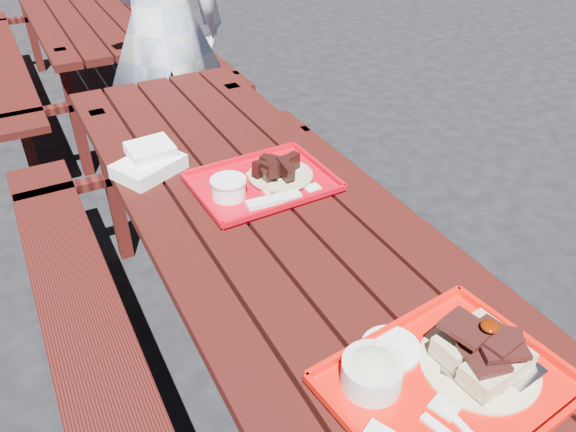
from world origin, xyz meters
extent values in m
plane|color=black|center=(0.00, 0.00, 0.00)|extent=(60.00, 60.00, 0.00)
cube|color=#3A100B|center=(-0.30, 0.00, 0.73)|extent=(0.14, 2.40, 0.04)
cube|color=#3A100B|center=(-0.15, 0.00, 0.73)|extent=(0.14, 2.40, 0.04)
cube|color=#3A100B|center=(0.00, 0.00, 0.73)|extent=(0.14, 2.40, 0.04)
cube|color=#3A100B|center=(0.15, 0.00, 0.73)|extent=(0.14, 2.40, 0.04)
cube|color=#3A100B|center=(0.30, 0.00, 0.73)|extent=(0.14, 2.40, 0.04)
cube|color=#3A100B|center=(-0.58, 0.00, 0.43)|extent=(0.25, 2.40, 0.04)
cube|color=#3A100B|center=(-0.58, 0.84, 0.21)|extent=(0.06, 0.06, 0.42)
cube|color=#3A100B|center=(0.58, 0.00, 0.43)|extent=(0.25, 2.40, 0.04)
cube|color=#3A100B|center=(0.58, 0.84, 0.21)|extent=(0.06, 0.06, 0.42)
cube|color=#3A100B|center=(-0.30, 0.96, 0.38)|extent=(0.06, 0.06, 0.75)
cube|color=#3A100B|center=(0.30, 0.96, 0.38)|extent=(0.06, 0.06, 0.75)
cube|color=#3A100B|center=(0.00, 0.96, 0.43)|extent=(1.40, 0.06, 0.04)
cube|color=#3A100B|center=(-0.30, 2.80, 0.73)|extent=(0.14, 2.40, 0.04)
cube|color=#3A100B|center=(-0.15, 2.80, 0.73)|extent=(0.14, 2.40, 0.04)
cube|color=#3A100B|center=(0.00, 2.80, 0.73)|extent=(0.14, 2.40, 0.04)
cube|color=#3A100B|center=(0.15, 2.80, 0.73)|extent=(0.14, 2.40, 0.04)
cube|color=#3A100B|center=(-0.58, 2.80, 0.43)|extent=(0.25, 2.40, 0.04)
cube|color=#3A100B|center=(-0.58, 1.96, 0.21)|extent=(0.06, 0.06, 0.42)
cube|color=#3A100B|center=(-0.58, 3.64, 0.21)|extent=(0.06, 0.06, 0.42)
cube|color=#3A100B|center=(0.58, 2.80, 0.43)|extent=(0.25, 2.40, 0.04)
cube|color=#3A100B|center=(0.58, 1.96, 0.21)|extent=(0.06, 0.06, 0.42)
cube|color=#3A100B|center=(0.58, 3.64, 0.21)|extent=(0.06, 0.06, 0.42)
cube|color=#3A100B|center=(-0.30, 1.84, 0.38)|extent=(0.06, 0.06, 0.75)
cube|color=#3A100B|center=(0.30, 1.84, 0.38)|extent=(0.06, 0.06, 0.75)
cube|color=#3A100B|center=(-0.30, 3.76, 0.38)|extent=(0.06, 0.06, 0.75)
cube|color=#3A100B|center=(0.30, 3.76, 0.38)|extent=(0.06, 0.06, 0.75)
cube|color=#3A100B|center=(0.00, 1.84, 0.43)|extent=(1.40, 0.06, 0.04)
cube|color=#3A100B|center=(0.00, 3.76, 0.43)|extent=(1.40, 0.06, 0.04)
cube|color=red|center=(0.05, -0.78, 0.76)|extent=(0.51, 0.41, 0.01)
cube|color=red|center=(0.02, -0.60, 0.77)|extent=(0.47, 0.07, 0.02)
cube|color=red|center=(0.28, -0.75, 0.77)|extent=(0.05, 0.36, 0.02)
cylinder|color=#CCB688|center=(0.14, -0.76, 0.77)|extent=(0.26, 0.26, 0.01)
cube|color=tan|center=(0.14, -0.81, 0.80)|extent=(0.17, 0.09, 0.05)
cube|color=tan|center=(0.14, -0.72, 0.80)|extent=(0.17, 0.09, 0.05)
ellipsoid|color=#4E1300|center=(0.14, -0.76, 0.89)|extent=(0.04, 0.04, 0.02)
cylinder|color=silver|center=(-0.09, -0.69, 0.79)|extent=(0.13, 0.13, 0.06)
ellipsoid|color=beige|center=(-0.09, -0.69, 0.81)|extent=(0.11, 0.11, 0.05)
cylinder|color=white|center=(0.00, -0.64, 0.77)|extent=(0.13, 0.13, 0.01)
cube|color=silver|center=(0.01, -0.81, 0.76)|extent=(0.07, 0.07, 0.00)
cube|color=#BF0314|center=(0.05, 0.13, 0.76)|extent=(0.44, 0.34, 0.01)
cube|color=#BF0314|center=(0.05, 0.29, 0.77)|extent=(0.43, 0.02, 0.02)
cube|color=#BF0314|center=(0.06, -0.04, 0.77)|extent=(0.43, 0.02, 0.02)
cube|color=#BF0314|center=(0.27, 0.13, 0.77)|extent=(0.02, 0.33, 0.02)
cube|color=#BF0314|center=(-0.16, 0.12, 0.77)|extent=(0.02, 0.33, 0.02)
cube|color=silver|center=(0.10, 0.13, 0.77)|extent=(0.15, 0.15, 0.01)
cylinder|color=tan|center=(0.12, 0.13, 0.77)|extent=(0.21, 0.21, 0.01)
cylinder|color=white|center=(-0.07, 0.11, 0.79)|extent=(0.11, 0.11, 0.05)
cylinder|color=white|center=(-0.07, 0.11, 0.82)|extent=(0.11, 0.11, 0.01)
cube|color=white|center=(0.04, 0.01, 0.77)|extent=(0.18, 0.06, 0.01)
cube|color=white|center=(0.18, 0.03, 0.76)|extent=(0.05, 0.04, 0.00)
cube|color=white|center=(-0.25, 0.38, 0.77)|extent=(0.26, 0.23, 0.05)
cube|color=white|center=(-0.23, 0.41, 0.82)|extent=(0.16, 0.13, 0.04)
imported|color=#A0B6DB|center=(0.16, 1.48, 0.88)|extent=(0.71, 0.53, 1.76)
camera|label=1|loc=(-0.60, -1.28, 1.72)|focal=35.00mm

